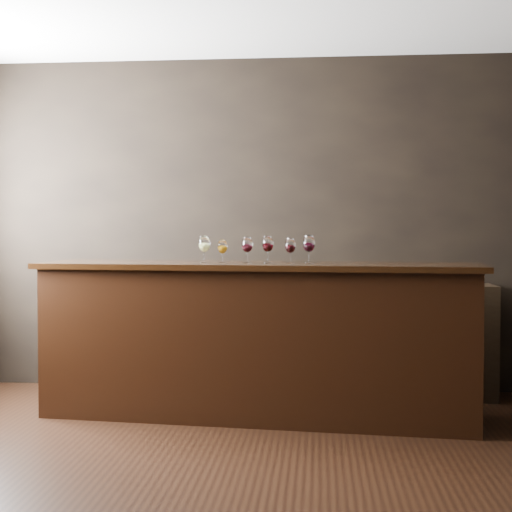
# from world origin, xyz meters

# --- Properties ---
(ground) EXTENTS (5.00, 5.00, 0.00)m
(ground) POSITION_xyz_m (0.00, 0.00, 0.00)
(ground) COLOR black
(ground) RESTS_ON ground
(room_shell) EXTENTS (5.02, 4.52, 2.81)m
(room_shell) POSITION_xyz_m (-0.23, 0.11, 1.81)
(room_shell) COLOR black
(room_shell) RESTS_ON ground
(bar_counter) EXTENTS (3.11, 0.95, 1.07)m
(bar_counter) POSITION_xyz_m (0.16, 1.30, 0.54)
(bar_counter) COLOR black
(bar_counter) RESTS_ON ground
(bar_top) EXTENTS (3.22, 1.03, 0.04)m
(bar_top) POSITION_xyz_m (0.16, 1.30, 1.09)
(bar_top) COLOR black
(bar_top) RESTS_ON bar_counter
(back_bar_shelf) EXTENTS (2.53, 0.40, 0.91)m
(back_bar_shelf) POSITION_xyz_m (0.74, 2.03, 0.46)
(back_bar_shelf) COLOR black
(back_bar_shelf) RESTS_ON ground
(glass_white) EXTENTS (0.08, 0.08, 0.20)m
(glass_white) POSITION_xyz_m (-0.22, 1.31, 1.24)
(glass_white) COLOR white
(glass_white) RESTS_ON bar_top
(glass_amber) EXTENTS (0.07, 0.07, 0.17)m
(glass_amber) POSITION_xyz_m (-0.09, 1.32, 1.22)
(glass_amber) COLOR white
(glass_amber) RESTS_ON bar_top
(glass_red_a) EXTENTS (0.08, 0.08, 0.19)m
(glass_red_a) POSITION_xyz_m (0.09, 1.32, 1.24)
(glass_red_a) COLOR white
(glass_red_a) RESTS_ON bar_top
(glass_red_b) EXTENTS (0.08, 0.08, 0.19)m
(glass_red_b) POSITION_xyz_m (0.23, 1.33, 1.24)
(glass_red_b) COLOR white
(glass_red_b) RESTS_ON bar_top
(glass_red_c) EXTENTS (0.08, 0.08, 0.18)m
(glass_red_c) POSITION_xyz_m (0.40, 1.30, 1.23)
(glass_red_c) COLOR white
(glass_red_c) RESTS_ON bar_top
(glass_red_d) EXTENTS (0.09, 0.09, 0.20)m
(glass_red_d) POSITION_xyz_m (0.53, 1.27, 1.25)
(glass_red_d) COLOR white
(glass_red_d) RESTS_ON bar_top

